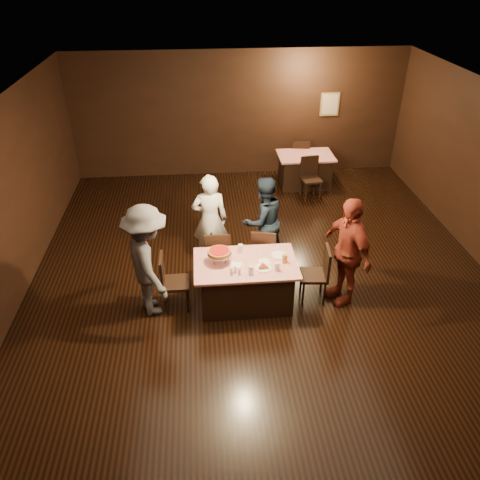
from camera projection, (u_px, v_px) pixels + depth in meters
The scene contains 23 objects.
room at pixel (270, 175), 6.70m from camera, with size 10.00×10.04×3.02m.
main_table at pixel (245, 283), 7.43m from camera, with size 1.60×1.00×0.77m, color #AA0E0B.
back_table at pixel (305, 170), 11.21m from camera, with size 1.30×0.90×0.77m, color #B20B13.
chair_far_left at pixel (218, 253), 7.99m from camera, with size 0.42×0.42×0.95m, color black.
chair_far_right at pixel (264, 251), 8.05m from camera, with size 0.42×0.42×0.95m, color black.
chair_end_left at pixel (175, 282), 7.30m from camera, with size 0.42×0.42×0.95m, color black.
chair_end_right at pixel (314, 274), 7.47m from camera, with size 0.42×0.42×0.95m, color black.
chair_back_near at pixel (311, 179), 10.57m from camera, with size 0.42×0.42×0.95m, color black.
chair_back_far at pixel (300, 157), 11.67m from camera, with size 0.42×0.42×0.95m, color black.
diner_white_jacket at pixel (210, 220), 8.19m from camera, with size 0.63×0.41×1.71m, color white.
diner_navy_hoodie at pixel (263, 221), 8.23m from camera, with size 0.80×0.62×1.65m, color black.
diner_grey_knit at pixel (148, 261), 7.00m from camera, with size 1.19×0.68×1.84m, color #4F4E53.
diner_red_shirt at pixel (347, 251), 7.24m from camera, with size 1.07×0.45×1.83m, color maroon.
pizza_stand at pixel (219, 252), 7.15m from camera, with size 0.38×0.38×0.22m.
plate_with_slice at pixel (263, 267), 7.08m from camera, with size 0.25×0.25×0.06m.
plate_empty at pixel (279, 255), 7.40m from camera, with size 0.25×0.25×0.01m, color white.
glass_front_left at pixel (251, 270), 6.94m from camera, with size 0.08×0.08×0.14m, color silver.
glass_front_right at pixel (277, 267), 7.02m from camera, with size 0.08×0.08×0.14m, color silver.
glass_amber at pixel (285, 259), 7.20m from camera, with size 0.08×0.08×0.14m, color #BF7F26.
glass_back at pixel (241, 248), 7.44m from camera, with size 0.08×0.08×0.14m, color silver.
condiments at pixel (235, 271), 6.95m from camera, with size 0.17×0.10×0.09m.
napkin_center at pixel (265, 261), 7.25m from camera, with size 0.16×0.16×0.01m, color white.
napkin_left at pixel (236, 265), 7.17m from camera, with size 0.16×0.16×0.01m, color white.
Camera 1 is at (-0.99, -6.11, 4.90)m, focal length 35.00 mm.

